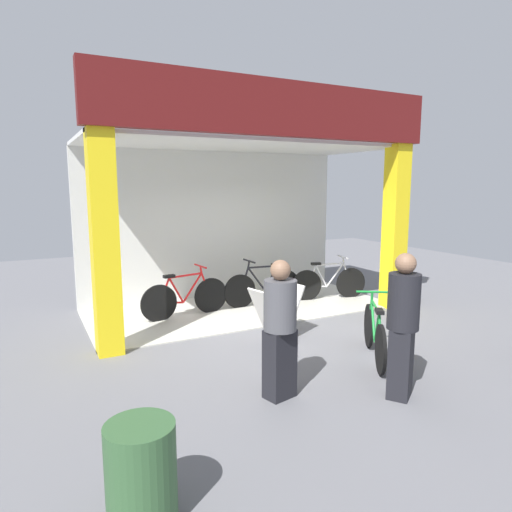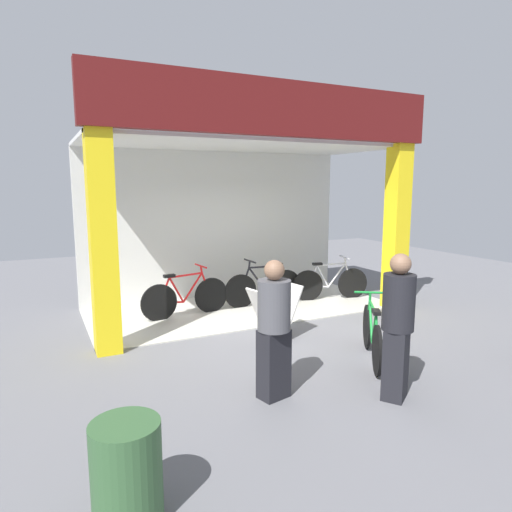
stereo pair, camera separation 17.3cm
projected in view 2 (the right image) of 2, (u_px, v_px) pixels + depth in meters
ground_plane at (272, 326)px, 7.86m from camera, size 19.68×19.68×0.00m
shop_facade at (240, 198)px, 8.71m from camera, size 6.04×2.88×4.07m
bicycle_inside_0 at (264, 287)px, 9.21m from camera, size 1.74×0.48×0.96m
bicycle_inside_1 at (186, 297)px, 8.38m from camera, size 1.72×0.47×0.95m
bicycle_inside_2 at (330, 283)px, 9.63m from camera, size 1.65×0.51×0.93m
bicycle_parked_0 at (372, 335)px, 6.30m from camera, size 0.94×1.42×0.91m
sandwich_board_sign at (275, 313)px, 7.13m from camera, size 0.89×0.61×0.88m
pedestrian_1 at (274, 327)px, 5.12m from camera, size 0.45×0.45×1.61m
pedestrian_2 at (398, 324)px, 5.09m from camera, size 0.50×0.50×1.69m
trash_bin at (127, 472)px, 3.27m from camera, size 0.51×0.51×0.76m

